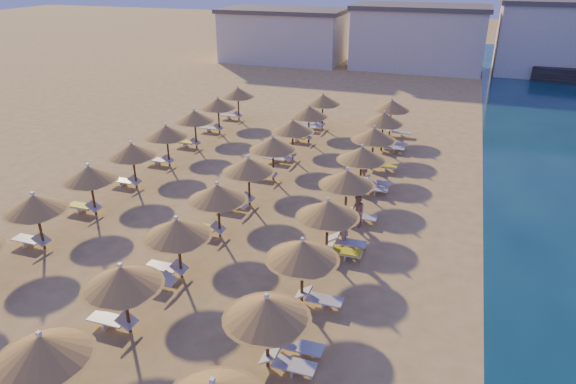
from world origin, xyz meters
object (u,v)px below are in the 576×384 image
at_px(beachgoer_b, 358,211).
at_px(beachgoer_c, 364,169).
at_px(parasol_row_west, 234,179).
at_px(beachgoer_a, 343,226).
at_px(parasol_row_east, 338,193).

bearing_deg(beachgoer_b, beachgoer_c, 150.35).
height_order(parasol_row_west, beachgoer_a, parasol_row_west).
bearing_deg(parasol_row_east, beachgoer_b, 62.52).
xyz_separation_m(parasol_row_west, beachgoer_b, (5.96, 1.36, -1.45)).
relative_size(parasol_row_west, beachgoer_c, 20.89).
bearing_deg(beachgoer_c, beachgoer_b, -21.29).
relative_size(parasol_row_east, beachgoer_a, 18.63).
height_order(parasol_row_west, beachgoer_c, parasol_row_west).
bearing_deg(beachgoer_a, parasol_row_east, -167.78).
height_order(parasol_row_east, beachgoer_b, parasol_row_east).
bearing_deg(beachgoer_c, beachgoer_a, -25.22).
height_order(beachgoer_c, beachgoer_a, beachgoer_a).
distance_m(parasol_row_west, beachgoer_a, 5.91).
xyz_separation_m(beachgoer_b, beachgoer_a, (-0.24, -2.04, 0.14)).
distance_m(beachgoer_b, beachgoer_c, 5.62).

